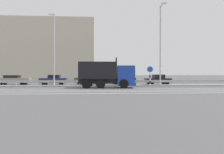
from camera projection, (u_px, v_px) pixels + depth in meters
The scene contains 17 objects.
ground_plane at pixel (121, 88), 25.73m from camera, with size 320.00×320.00×0.00m, color #424244.
lane_strip_0 at pixel (107, 89), 23.75m from camera, with size 69.44×0.16×0.01m, color silver.
lane_strip_1 at pixel (108, 90), 21.72m from camera, with size 69.44×0.16×0.01m, color silver.
lane_strip_2 at pixel (109, 92), 20.35m from camera, with size 69.44×0.16×0.01m, color silver.
lane_strip_3 at pixel (110, 93), 18.48m from camera, with size 69.44×0.16×0.01m, color silver.
median_island at pixel (119, 86), 28.51m from camera, with size 38.19×1.10×0.18m, color gray.
median_guardrail at pixel (118, 82), 29.81m from camera, with size 69.44×0.09×0.78m.
dump_truck at pixel (114, 77), 25.53m from camera, with size 6.66×2.93×3.49m.
median_road_sign at pixel (150, 75), 28.77m from camera, with size 0.82×0.16×2.65m.
street_lamp_1 at pixel (54, 48), 27.74m from camera, with size 0.71×2.07×8.97m.
street_lamp_2 at pixel (161, 42), 28.77m from camera, with size 0.71×2.13×10.61m.
parked_car_2 at pixel (13, 80), 32.09m from camera, with size 4.87×1.91×1.43m.
parked_car_3 at pixel (54, 80), 32.20m from camera, with size 3.88×2.04×1.48m.
parked_car_4 at pixel (88, 80), 32.65m from camera, with size 4.02×2.04×1.49m.
parked_car_5 at pixel (123, 80), 32.91m from camera, with size 3.83×1.97×1.48m.
parked_car_6 at pixel (158, 79), 33.59m from camera, with size 3.97×1.99×1.53m.
background_building_0 at pixel (47, 51), 48.50m from camera, with size 20.87×8.64×13.31m, color beige.
Camera 1 is at (-2.80, -25.58, 1.72)m, focal length 35.00 mm.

